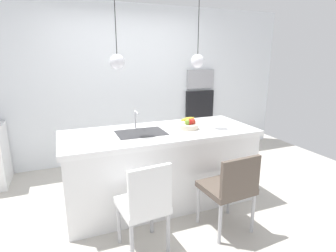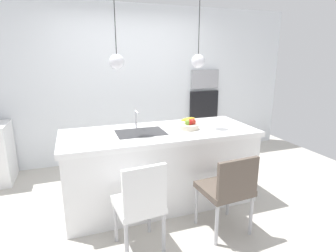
{
  "view_description": "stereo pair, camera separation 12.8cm",
  "coord_description": "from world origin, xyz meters",
  "px_view_note": "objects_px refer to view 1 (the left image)",
  "views": [
    {
      "loc": [
        -1.06,
        -2.91,
        1.78
      ],
      "look_at": [
        0.1,
        0.0,
        0.96
      ],
      "focal_mm": 28.96,
      "sensor_mm": 36.0,
      "label": 1
    },
    {
      "loc": [
        -0.94,
        -2.96,
        1.78
      ],
      "look_at": [
        0.1,
        0.0,
        0.96
      ],
      "focal_mm": 28.96,
      "sensor_mm": 36.0,
      "label": 2
    }
  ],
  "objects_px": {
    "oven": "(199,105)",
    "microwave": "(200,79)",
    "chair_near": "(145,203)",
    "chair_middle": "(230,187)",
    "fruit_bowl": "(189,124)"
  },
  "relations": [
    {
      "from": "oven",
      "to": "microwave",
      "type": "bearing_deg",
      "value": 0.0
    },
    {
      "from": "chair_near",
      "to": "chair_middle",
      "type": "relative_size",
      "value": 1.06
    },
    {
      "from": "oven",
      "to": "chair_near",
      "type": "relative_size",
      "value": 0.62
    },
    {
      "from": "microwave",
      "to": "oven",
      "type": "height_order",
      "value": "microwave"
    },
    {
      "from": "fruit_bowl",
      "to": "chair_near",
      "type": "relative_size",
      "value": 0.28
    },
    {
      "from": "microwave",
      "to": "chair_near",
      "type": "relative_size",
      "value": 0.6
    },
    {
      "from": "fruit_bowl",
      "to": "oven",
      "type": "xyz_separation_m",
      "value": [
        1.02,
        1.61,
        -0.1
      ]
    },
    {
      "from": "oven",
      "to": "chair_near",
      "type": "xyz_separation_m",
      "value": [
        -1.83,
        -2.42,
        -0.35
      ]
    },
    {
      "from": "fruit_bowl",
      "to": "chair_middle",
      "type": "height_order",
      "value": "fruit_bowl"
    },
    {
      "from": "chair_near",
      "to": "chair_middle",
      "type": "distance_m",
      "value": 0.9
    },
    {
      "from": "oven",
      "to": "chair_middle",
      "type": "height_order",
      "value": "oven"
    },
    {
      "from": "microwave",
      "to": "chair_near",
      "type": "xyz_separation_m",
      "value": [
        -1.83,
        -2.42,
        -0.85
      ]
    },
    {
      "from": "microwave",
      "to": "fruit_bowl",
      "type": "bearing_deg",
      "value": -122.19
    },
    {
      "from": "microwave",
      "to": "oven",
      "type": "relative_size",
      "value": 0.96
    },
    {
      "from": "chair_middle",
      "to": "microwave",
      "type": "bearing_deg",
      "value": 68.91
    }
  ]
}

